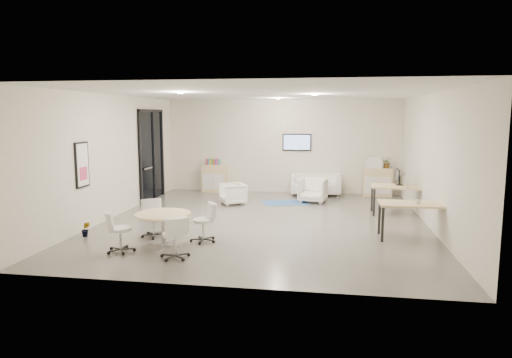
{
  "coord_description": "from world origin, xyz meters",
  "views": [
    {
      "loc": [
        1.58,
        -11.18,
        2.67
      ],
      "look_at": [
        -0.27,
        0.4,
        1.03
      ],
      "focal_mm": 32.0,
      "sensor_mm": 36.0,
      "label": 1
    }
  ],
  "objects_px": {
    "armchair_right": "(313,189)",
    "round_table": "(163,217)",
    "sideboard_left": "(214,178)",
    "sideboard_right": "(377,182)",
    "armchair_left": "(233,193)",
    "loveseat": "(316,185)",
    "desk_rear": "(400,189)",
    "desk_front": "(415,207)"
  },
  "relations": [
    {
      "from": "armchair_right",
      "to": "round_table",
      "type": "bearing_deg",
      "value": -108.1
    },
    {
      "from": "sideboard_left",
      "to": "sideboard_right",
      "type": "distance_m",
      "value": 5.57
    },
    {
      "from": "armchair_left",
      "to": "loveseat",
      "type": "bearing_deg",
      "value": 100.37
    },
    {
      "from": "armchair_right",
      "to": "desk_rear",
      "type": "xyz_separation_m",
      "value": [
        2.38,
        -1.4,
        0.29
      ]
    },
    {
      "from": "sideboard_left",
      "to": "loveseat",
      "type": "bearing_deg",
      "value": -2.76
    },
    {
      "from": "sideboard_right",
      "to": "round_table",
      "type": "relative_size",
      "value": 0.83
    },
    {
      "from": "armchair_left",
      "to": "desk_front",
      "type": "xyz_separation_m",
      "value": [
        4.7,
        -3.2,
        0.36
      ]
    },
    {
      "from": "sideboard_left",
      "to": "desk_front",
      "type": "distance_m",
      "value": 7.94
    },
    {
      "from": "desk_front",
      "to": "sideboard_left",
      "type": "bearing_deg",
      "value": 136.09
    },
    {
      "from": "armchair_right",
      "to": "round_table",
      "type": "height_order",
      "value": "armchair_right"
    },
    {
      "from": "armchair_right",
      "to": "desk_rear",
      "type": "relative_size",
      "value": 0.53
    },
    {
      "from": "armchair_left",
      "to": "desk_rear",
      "type": "relative_size",
      "value": 0.45
    },
    {
      "from": "sideboard_right",
      "to": "armchair_right",
      "type": "relative_size",
      "value": 1.15
    },
    {
      "from": "desk_rear",
      "to": "desk_front",
      "type": "height_order",
      "value": "desk_front"
    },
    {
      "from": "sideboard_left",
      "to": "armchair_left",
      "type": "distance_m",
      "value": 2.46
    },
    {
      "from": "loveseat",
      "to": "desk_rear",
      "type": "bearing_deg",
      "value": -52.28
    },
    {
      "from": "loveseat",
      "to": "sideboard_left",
      "type": "bearing_deg",
      "value": 174.2
    },
    {
      "from": "desk_rear",
      "to": "armchair_right",
      "type": "bearing_deg",
      "value": 153.81
    },
    {
      "from": "armchair_right",
      "to": "armchair_left",
      "type": "bearing_deg",
      "value": -153.36
    },
    {
      "from": "armchair_right",
      "to": "desk_front",
      "type": "bearing_deg",
      "value": -49.08
    },
    {
      "from": "desk_rear",
      "to": "sideboard_right",
      "type": "bearing_deg",
      "value": 100.38
    },
    {
      "from": "sideboard_left",
      "to": "desk_rear",
      "type": "distance_m",
      "value": 6.54
    },
    {
      "from": "sideboard_left",
      "to": "desk_front",
      "type": "relative_size",
      "value": 0.61
    },
    {
      "from": "sideboard_left",
      "to": "sideboard_right",
      "type": "height_order",
      "value": "sideboard_right"
    },
    {
      "from": "sideboard_right",
      "to": "armchair_left",
      "type": "bearing_deg",
      "value": -153.99
    },
    {
      "from": "loveseat",
      "to": "round_table",
      "type": "relative_size",
      "value": 1.47
    },
    {
      "from": "loveseat",
      "to": "armchair_left",
      "type": "xyz_separation_m",
      "value": [
        -2.42,
        -2.01,
        0.02
      ]
    },
    {
      "from": "sideboard_left",
      "to": "loveseat",
      "type": "height_order",
      "value": "sideboard_left"
    },
    {
      "from": "sideboard_right",
      "to": "armchair_right",
      "type": "height_order",
      "value": "sideboard_right"
    },
    {
      "from": "armchair_left",
      "to": "round_table",
      "type": "height_order",
      "value": "armchair_left"
    },
    {
      "from": "armchair_right",
      "to": "loveseat",
      "type": "bearing_deg",
      "value": 98.19
    },
    {
      "from": "sideboard_right",
      "to": "desk_front",
      "type": "relative_size",
      "value": 0.61
    },
    {
      "from": "desk_rear",
      "to": "sideboard_left",
      "type": "bearing_deg",
      "value": 158.19
    },
    {
      "from": "armchair_left",
      "to": "desk_front",
      "type": "relative_size",
      "value": 0.46
    },
    {
      "from": "sideboard_right",
      "to": "armchair_left",
      "type": "relative_size",
      "value": 1.34
    },
    {
      "from": "sideboard_left",
      "to": "armchair_left",
      "type": "bearing_deg",
      "value": -62.74
    },
    {
      "from": "armchair_right",
      "to": "desk_front",
      "type": "height_order",
      "value": "armchair_right"
    },
    {
      "from": "loveseat",
      "to": "armchair_left",
      "type": "relative_size",
      "value": 2.37
    },
    {
      "from": "armchair_right",
      "to": "desk_rear",
      "type": "distance_m",
      "value": 2.77
    },
    {
      "from": "armchair_left",
      "to": "sideboard_left",
      "type": "bearing_deg",
      "value": 177.89
    },
    {
      "from": "sideboard_right",
      "to": "desk_rear",
      "type": "bearing_deg",
      "value": -83.9
    },
    {
      "from": "sideboard_left",
      "to": "armchair_right",
      "type": "height_order",
      "value": "sideboard_left"
    }
  ]
}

